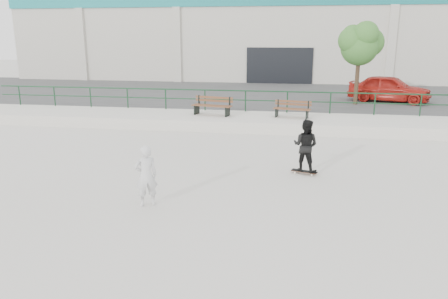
% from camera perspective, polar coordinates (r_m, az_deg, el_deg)
% --- Properties ---
extents(ground, '(120.00, 120.00, 0.00)m').
position_cam_1_polar(ground, '(10.94, 1.15, -7.19)').
color(ground, '#B9B7A9').
rests_on(ground, ground).
extents(ledge, '(30.00, 3.00, 0.50)m').
position_cam_1_polar(ledge, '(19.97, 5.20, 3.57)').
color(ledge, beige).
rests_on(ledge, ground).
extents(parking_strip, '(60.00, 14.00, 0.50)m').
position_cam_1_polar(parking_strip, '(28.34, 6.58, 6.82)').
color(parking_strip, '#3B3B3B').
rests_on(parking_strip, ground).
extents(railing, '(28.00, 0.06, 1.03)m').
position_cam_1_polar(railing, '(21.08, 5.55, 6.89)').
color(railing, '#163D22').
rests_on(railing, ledge).
extents(commercial_building, '(44.20, 16.33, 8.00)m').
position_cam_1_polar(commercial_building, '(42.06, 7.88, 15.22)').
color(commercial_building, beige).
rests_on(commercial_building, ground).
extents(bench_left, '(1.93, 0.91, 0.86)m').
position_cam_1_polar(bench_left, '(20.25, -1.52, 5.72)').
color(bench_left, brown).
rests_on(bench_left, ledge).
extents(bench_right, '(1.71, 0.77, 0.76)m').
position_cam_1_polar(bench_right, '(19.86, 8.89, 5.23)').
color(bench_right, brown).
rests_on(bench_right, ledge).
extents(tree, '(2.42, 2.15, 4.29)m').
position_cam_1_polar(tree, '(24.30, 17.38, 13.19)').
color(tree, '#4D3B26').
rests_on(tree, parking_strip).
extents(red_car, '(4.67, 3.11, 1.48)m').
position_cam_1_polar(red_car, '(26.00, 20.78, 7.47)').
color(red_car, '#AC1D15').
rests_on(red_car, parking_strip).
extents(skateboard, '(0.80, 0.42, 0.09)m').
position_cam_1_polar(skateboard, '(13.47, 10.44, -2.85)').
color(skateboard, black).
rests_on(skateboard, ground).
extents(standing_skater, '(0.93, 0.83, 1.58)m').
position_cam_1_polar(standing_skater, '(13.25, 10.60, 0.51)').
color(standing_skater, black).
rests_on(standing_skater, skateboard).
extents(seated_skater, '(0.67, 0.60, 1.53)m').
position_cam_1_polar(seated_skater, '(10.79, -10.15, -3.41)').
color(seated_skater, silver).
rests_on(seated_skater, ground).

